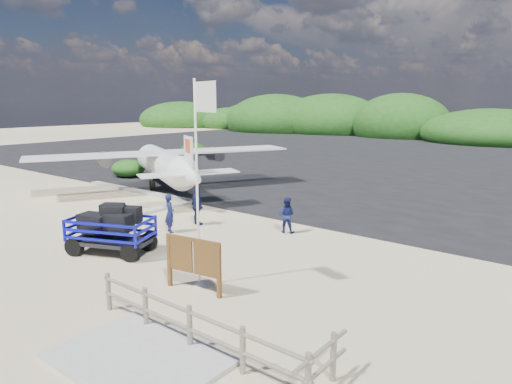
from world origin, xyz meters
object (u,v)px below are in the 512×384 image
(signboard, at_px, (194,291))
(crew_a, at_px, (170,213))
(crew_c, at_px, (197,206))
(crew_b, at_px, (286,215))
(flagpole, at_px, (200,285))
(aircraft_small, at_px, (322,147))
(baggage_cart, at_px, (112,253))

(signboard, bearing_deg, crew_a, 136.04)
(crew_c, bearing_deg, signboard, 154.69)
(crew_a, bearing_deg, crew_b, -118.30)
(flagpole, distance_m, aircraft_small, 41.15)
(baggage_cart, relative_size, crew_b, 2.07)
(crew_b, bearing_deg, signboard, 81.24)
(signboard, distance_m, aircraft_small, 41.60)
(crew_a, xyz_separation_m, crew_c, (0.07, 1.48, 0.04))
(crew_b, height_order, crew_c, crew_c)
(flagpole, xyz_separation_m, signboard, (0.19, -0.41, 0.00))
(flagpole, xyz_separation_m, crew_b, (-1.12, 6.03, 0.74))
(flagpole, height_order, crew_b, flagpole)
(crew_b, xyz_separation_m, crew_c, (-3.67, -1.44, 0.10))
(flagpole, bearing_deg, aircraft_small, 115.43)
(signboard, bearing_deg, crew_c, 125.79)
(signboard, height_order, crew_c, crew_c)
(flagpole, distance_m, crew_a, 5.82)
(baggage_cart, height_order, aircraft_small, aircraft_small)
(flagpole, bearing_deg, crew_b, 100.50)
(crew_a, height_order, crew_c, crew_c)
(flagpole, xyz_separation_m, crew_a, (-4.86, 3.12, 0.80))
(crew_a, bearing_deg, flagpole, 171.04)
(crew_a, xyz_separation_m, crew_b, (3.74, 2.92, -0.06))
(crew_a, xyz_separation_m, aircraft_small, (-12.81, 34.05, -0.80))
(baggage_cart, height_order, crew_a, crew_a)
(baggage_cart, distance_m, crew_c, 4.58)
(crew_b, bearing_deg, flagpole, 80.23)
(baggage_cart, height_order, flagpole, flagpole)
(crew_a, bearing_deg, baggage_cart, 120.79)
(baggage_cart, xyz_separation_m, aircraft_small, (-13.19, 37.05, 0.00))
(flagpole, height_order, crew_a, flagpole)
(crew_c, distance_m, aircraft_small, 35.03)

